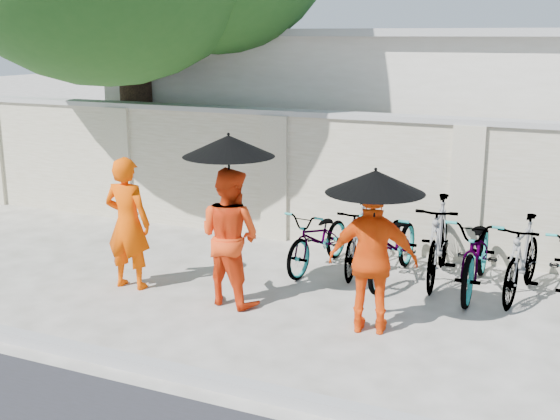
% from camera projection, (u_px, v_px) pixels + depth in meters
% --- Properties ---
extents(ground, '(80.00, 80.00, 0.00)m').
position_uv_depth(ground, '(245.00, 314.00, 8.33)').
color(ground, beige).
extents(kerb, '(40.00, 0.16, 0.12)m').
position_uv_depth(kerb, '(165.00, 370.00, 6.81)').
color(kerb, '#9D9D9D').
rests_on(kerb, ground).
extents(compound_wall, '(20.00, 0.30, 2.00)m').
position_uv_depth(compound_wall, '(400.00, 187.00, 10.52)').
color(compound_wall, beige).
rests_on(compound_wall, ground).
extents(building_behind, '(14.00, 6.00, 3.20)m').
position_uv_depth(building_behind, '(504.00, 123.00, 13.34)').
color(building_behind, silver).
rests_on(building_behind, ground).
extents(monk_left, '(0.65, 0.45, 1.73)m').
position_uv_depth(monk_left, '(128.00, 223.00, 9.03)').
color(monk_left, '#FC4E00').
rests_on(monk_left, ground).
extents(monk_center, '(0.93, 0.79, 1.70)m').
position_uv_depth(monk_center, '(230.00, 236.00, 8.50)').
color(monk_center, '#F73F10').
rests_on(monk_center, ground).
extents(parasol_center, '(1.09, 1.09, 1.13)m').
position_uv_depth(parasol_center, '(229.00, 146.00, 8.14)').
color(parasol_center, black).
rests_on(parasol_center, ground).
extents(monk_right, '(1.03, 0.59, 1.66)m').
position_uv_depth(monk_right, '(373.00, 260.00, 7.66)').
color(monk_right, '#FF500B').
rests_on(monk_right, ground).
extents(parasol_right, '(1.06, 1.06, 0.91)m').
position_uv_depth(parasol_right, '(375.00, 182.00, 7.36)').
color(parasol_right, black).
rests_on(parasol_right, ground).
extents(bike_0, '(0.79, 1.75, 0.89)m').
position_uv_depth(bike_0, '(319.00, 238.00, 9.86)').
color(bike_0, '#908FA0').
rests_on(bike_0, ground).
extents(bike_1, '(0.62, 1.66, 0.97)m').
position_uv_depth(bike_1, '(359.00, 238.00, 9.73)').
color(bike_1, '#908FA0').
rests_on(bike_1, ground).
extents(bike_2, '(0.73, 1.91, 0.99)m').
position_uv_depth(bike_2, '(394.00, 244.00, 9.40)').
color(bike_2, '#908FA0').
rests_on(bike_2, ground).
extents(bike_3, '(0.68, 1.91, 1.13)m').
position_uv_depth(bike_3, '(438.00, 240.00, 9.34)').
color(bike_3, '#908FA0').
rests_on(bike_3, ground).
extents(bike_4, '(0.72, 1.99, 1.04)m').
position_uv_depth(bike_4, '(478.00, 252.00, 8.98)').
color(bike_4, '#908FA0').
rests_on(bike_4, ground).
extents(bike_5, '(0.70, 1.75, 1.02)m').
position_uv_depth(bike_5, '(522.00, 259.00, 8.75)').
color(bike_5, '#908FA0').
rests_on(bike_5, ground).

